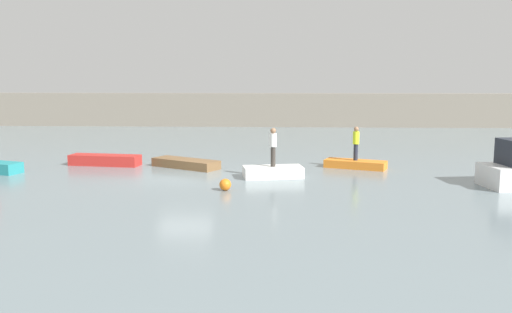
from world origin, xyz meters
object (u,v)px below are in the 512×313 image
rowboat_red (105,160)px  mooring_buoy (225,185)px  person_white_shirt (273,145)px  rowboat_white (273,172)px  rowboat_orange (355,164)px  person_hiviz_shirt (356,142)px  rowboat_brown (186,163)px

rowboat_red → mooring_buoy: rowboat_red is taller
rowboat_red → person_white_shirt: person_white_shirt is taller
person_white_shirt → mooring_buoy: (-1.91, -2.98, -1.27)m
mooring_buoy → rowboat_white: bearing=57.3°
rowboat_orange → person_white_shirt: (-4.14, -2.77, 1.32)m
rowboat_red → mooring_buoy: 9.20m
person_hiviz_shirt → rowboat_brown: bearing=-178.2°
rowboat_white → mooring_buoy: size_ratio=5.54×
rowboat_white → person_white_shirt: bearing=0.0°
rowboat_brown → person_white_shirt: person_white_shirt is taller
rowboat_brown → rowboat_red: bearing=-157.6°
rowboat_brown → person_hiviz_shirt: person_hiviz_shirt is taller
rowboat_red → rowboat_orange: size_ratio=1.21×
rowboat_red → mooring_buoy: bearing=-33.6°
person_hiviz_shirt → mooring_buoy: bearing=-136.5°
rowboat_brown → rowboat_orange: rowboat_brown is taller
rowboat_red → person_hiviz_shirt: bearing=6.2°
rowboat_orange → person_hiviz_shirt: bearing=-68.8°
rowboat_brown → person_hiviz_shirt: 8.71m
rowboat_brown → mooring_buoy: (2.57, -5.48, 0.03)m
rowboat_orange → mooring_buoy: size_ratio=6.25×
rowboat_brown → rowboat_orange: size_ratio=1.19×
rowboat_red → person_white_shirt: size_ratio=2.07×
rowboat_orange → person_hiviz_shirt: person_hiviz_shirt is taller
rowboat_red → rowboat_orange: 12.99m
rowboat_brown → mooring_buoy: mooring_buoy is taller
person_white_shirt → rowboat_brown: bearing=150.8°
rowboat_brown → rowboat_white: size_ratio=1.34×
rowboat_orange → person_white_shirt: bearing=-125.1°
person_hiviz_shirt → person_white_shirt: bearing=-146.3°
person_white_shirt → mooring_buoy: 3.76m
rowboat_red → rowboat_brown: rowboat_red is taller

